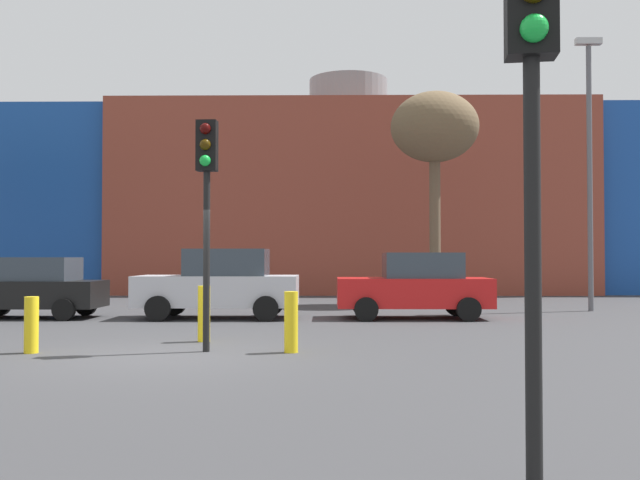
{
  "coord_description": "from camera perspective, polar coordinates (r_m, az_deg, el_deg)",
  "views": [
    {
      "loc": [
        2.77,
        -11.74,
        1.65
      ],
      "look_at": [
        2.53,
        8.25,
        2.16
      ],
      "focal_mm": 39.18,
      "sensor_mm": 36.0,
      "label": 1
    }
  ],
  "objects": [
    {
      "name": "ground_plane",
      "position": [
        12.18,
        -12.62,
        -9.22
      ],
      "size": [
        200.0,
        200.0,
        0.0
      ],
      "primitive_type": "plane",
      "color": "#38383A"
    },
    {
      "name": "building_backdrop",
      "position": [
        35.78,
        2.34,
        2.97
      ],
      "size": [
        36.81,
        10.63,
        10.77
      ],
      "color": "brown",
      "rests_on": "ground_plane"
    },
    {
      "name": "parked_car_1",
      "position": [
        20.7,
        -22.39,
        -3.63
      ],
      "size": [
        3.84,
        1.89,
        1.66
      ],
      "rotation": [
        0.0,
        0.0,
        3.14
      ],
      "color": "black",
      "rests_on": "ground_plane"
    },
    {
      "name": "parked_car_2",
      "position": [
        19.27,
        -8.15,
        -3.56
      ],
      "size": [
        4.37,
        2.14,
        1.89
      ],
      "rotation": [
        0.0,
        0.0,
        3.14
      ],
      "color": "silver",
      "rests_on": "ground_plane"
    },
    {
      "name": "parked_car_3",
      "position": [
        19.2,
        7.81,
        -3.72
      ],
      "size": [
        4.13,
        2.02,
        1.79
      ],
      "rotation": [
        0.0,
        0.0,
        3.14
      ],
      "color": "red",
      "rests_on": "ground_plane"
    },
    {
      "name": "traffic_light_near_right",
      "position": [
        5.37,
        16.92,
        12.48
      ],
      "size": [
        0.39,
        0.38,
        4.0
      ],
      "rotation": [
        0.0,
        0.0,
        -1.71
      ],
      "color": "black",
      "rests_on": "ground_plane"
    },
    {
      "name": "traffic_light_island",
      "position": [
        12.52,
        -9.25,
        4.75
      ],
      "size": [
        0.37,
        0.37,
        4.09
      ],
      "rotation": [
        0.0,
        0.0,
        -1.62
      ],
      "color": "black",
      "rests_on": "ground_plane"
    },
    {
      "name": "bare_tree_0",
      "position": [
        25.22,
        9.34,
        8.84
      ],
      "size": [
        3.1,
        3.1,
        7.51
      ],
      "color": "brown",
      "rests_on": "ground_plane"
    },
    {
      "name": "bollard_yellow_0",
      "position": [
        13.99,
        -9.46,
        -5.96
      ],
      "size": [
        0.24,
        0.24,
        1.1
      ],
      "primitive_type": "cylinder",
      "color": "yellow",
      "rests_on": "ground_plane"
    },
    {
      "name": "bollard_yellow_1",
      "position": [
        13.16,
        -22.51,
        -6.42
      ],
      "size": [
        0.24,
        0.24,
        0.98
      ],
      "primitive_type": "cylinder",
      "color": "yellow",
      "rests_on": "ground_plane"
    },
    {
      "name": "bollard_yellow_2",
      "position": [
        12.24,
        -2.38,
        -6.71
      ],
      "size": [
        0.24,
        0.24,
        1.06
      ],
      "primitive_type": "cylinder",
      "color": "yellow",
      "rests_on": "ground_plane"
    },
    {
      "name": "street_lamp",
      "position": [
        23.41,
        21.16,
        6.35
      ],
      "size": [
        0.8,
        0.24,
        8.51
      ],
      "color": "#59595E",
      "rests_on": "ground_plane"
    }
  ]
}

